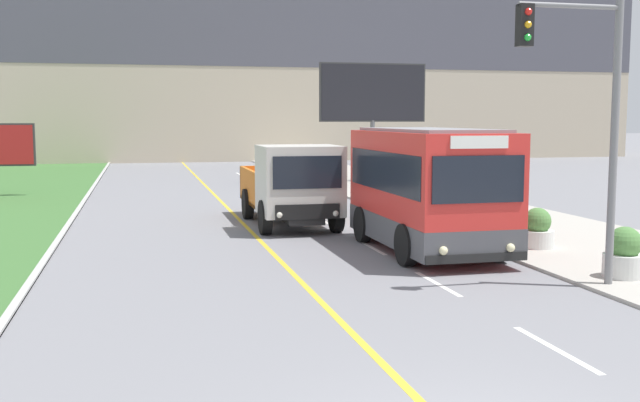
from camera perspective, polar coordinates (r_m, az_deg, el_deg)
lane_marking_centre at (r=10.30m, az=8.29°, el=-13.36°), size 2.88×140.00×0.01m
apartment_block_background at (r=64.55m, az=-10.84°, el=12.77°), size 80.00×8.04×21.71m
city_bus at (r=19.54m, az=8.22°, el=0.84°), size 2.64×6.04×3.21m
dump_truck at (r=23.56m, az=-2.00°, el=1.07°), size 2.50×6.43×2.65m
car_distant at (r=40.10m, az=-3.41°, el=2.33°), size 1.80×4.30×1.45m
traffic_light_mast at (r=15.86m, az=19.73°, el=7.30°), size 2.28×0.32×6.04m
billboard_large at (r=40.36m, az=4.05°, el=8.04°), size 5.86×0.24×6.40m
planter_round_near at (r=17.27m, az=22.17°, el=-3.82°), size 0.89×0.89×1.09m
planter_round_second at (r=20.47m, az=16.22°, el=-2.14°), size 0.89×0.89×1.06m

